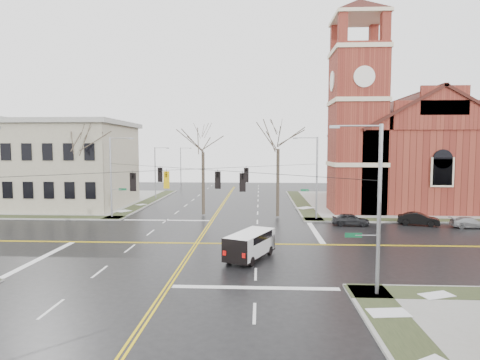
{
  "coord_description": "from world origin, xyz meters",
  "views": [
    {
      "loc": [
        5.22,
        -32.66,
        7.87
      ],
      "look_at": [
        3.33,
        6.0,
        4.84
      ],
      "focal_mm": 30.0,
      "sensor_mm": 36.0,
      "label": 1
    }
  ],
  "objects_px": {
    "parked_car_b": "(418,219)",
    "streetlight_north_b": "(181,165)",
    "signal_pole_ne": "(315,175)",
    "tree_nw_near": "(203,148)",
    "signal_pole_nw": "(112,175)",
    "streetlight_north_a": "(156,171)",
    "church": "(399,145)",
    "parked_car_a": "(350,219)",
    "tree_ne": "(278,144)",
    "signal_pole_se": "(376,204)",
    "cargo_van": "(251,243)",
    "parked_car_c": "(470,223)",
    "tree_nw_far": "(85,150)"
  },
  "relations": [
    {
      "from": "signal_pole_ne",
      "to": "tree_nw_near",
      "type": "height_order",
      "value": "tree_nw_near"
    },
    {
      "from": "streetlight_north_b",
      "to": "parked_car_a",
      "type": "distance_m",
      "value": 47.11
    },
    {
      "from": "streetlight_north_a",
      "to": "tree_ne",
      "type": "height_order",
      "value": "tree_ne"
    },
    {
      "from": "parked_car_b",
      "to": "streetlight_north_b",
      "type": "bearing_deg",
      "value": 59.68
    },
    {
      "from": "church",
      "to": "streetlight_north_a",
      "type": "xyz_separation_m",
      "value": [
        -35.42,
        3.22,
        -3.97
      ]
    },
    {
      "from": "cargo_van",
      "to": "tree_nw_near",
      "type": "xyz_separation_m",
      "value": [
        -6.01,
        18.1,
        6.83
      ]
    },
    {
      "from": "streetlight_north_b",
      "to": "parked_car_a",
      "type": "bearing_deg",
      "value": -57.55
    },
    {
      "from": "tree_ne",
      "to": "signal_pole_se",
      "type": "bearing_deg",
      "value": -80.63
    },
    {
      "from": "parked_car_b",
      "to": "signal_pole_se",
      "type": "bearing_deg",
      "value": 173.55
    },
    {
      "from": "streetlight_north_b",
      "to": "tree_nw_near",
      "type": "height_order",
      "value": "tree_nw_near"
    },
    {
      "from": "signal_pole_ne",
      "to": "tree_nw_near",
      "type": "distance_m",
      "value": 13.24
    },
    {
      "from": "cargo_van",
      "to": "parked_car_a",
      "type": "bearing_deg",
      "value": 75.91
    },
    {
      "from": "streetlight_north_b",
      "to": "parked_car_b",
      "type": "distance_m",
      "value": 50.81
    },
    {
      "from": "cargo_van",
      "to": "parked_car_b",
      "type": "bearing_deg",
      "value": 61.81
    },
    {
      "from": "signal_pole_ne",
      "to": "parked_car_a",
      "type": "height_order",
      "value": "signal_pole_ne"
    },
    {
      "from": "streetlight_north_a",
      "to": "tree_nw_near",
      "type": "height_order",
      "value": "tree_nw_near"
    },
    {
      "from": "signal_pole_nw",
      "to": "streetlight_north_b",
      "type": "bearing_deg",
      "value": 88.95
    },
    {
      "from": "signal_pole_nw",
      "to": "parked_car_c",
      "type": "bearing_deg",
      "value": -5.64
    },
    {
      "from": "signal_pole_nw",
      "to": "parked_car_a",
      "type": "distance_m",
      "value": 26.4
    },
    {
      "from": "signal_pole_nw",
      "to": "streetlight_north_a",
      "type": "relative_size",
      "value": 1.12
    },
    {
      "from": "streetlight_north_b",
      "to": "parked_car_c",
      "type": "height_order",
      "value": "streetlight_north_b"
    },
    {
      "from": "streetlight_north_b",
      "to": "signal_pole_se",
      "type": "bearing_deg",
      "value": -69.73
    },
    {
      "from": "streetlight_north_a",
      "to": "streetlight_north_b",
      "type": "relative_size",
      "value": 1.0
    },
    {
      "from": "streetlight_north_b",
      "to": "cargo_van",
      "type": "height_order",
      "value": "streetlight_north_b"
    },
    {
      "from": "parked_car_a",
      "to": "tree_nw_near",
      "type": "bearing_deg",
      "value": 76.76
    },
    {
      "from": "parked_car_b",
      "to": "tree_nw_near",
      "type": "relative_size",
      "value": 0.36
    },
    {
      "from": "signal_pole_nw",
      "to": "cargo_van",
      "type": "distance_m",
      "value": 22.8
    },
    {
      "from": "signal_pole_se",
      "to": "cargo_van",
      "type": "xyz_separation_m",
      "value": [
        -6.68,
        7.18,
        -3.83
      ]
    },
    {
      "from": "parked_car_a",
      "to": "church",
      "type": "bearing_deg",
      "value": -26.42
    },
    {
      "from": "streetlight_north_a",
      "to": "parked_car_b",
      "type": "relative_size",
      "value": 2.0
    },
    {
      "from": "signal_pole_ne",
      "to": "parked_car_a",
      "type": "xyz_separation_m",
      "value": [
        3.22,
        -3.12,
        -4.31
      ]
    },
    {
      "from": "streetlight_north_b",
      "to": "streetlight_north_a",
      "type": "bearing_deg",
      "value": -90.0
    },
    {
      "from": "signal_pole_nw",
      "to": "parked_car_c",
      "type": "xyz_separation_m",
      "value": [
        37.46,
        -3.7,
        -4.42
      ]
    },
    {
      "from": "church",
      "to": "parked_car_a",
      "type": "bearing_deg",
      "value": -121.94
    },
    {
      "from": "tree_ne",
      "to": "parked_car_a",
      "type": "bearing_deg",
      "value": -31.83
    },
    {
      "from": "signal_pole_nw",
      "to": "tree_ne",
      "type": "xyz_separation_m",
      "value": [
        18.62,
        1.37,
        3.4
      ]
    },
    {
      "from": "streetlight_north_a",
      "to": "parked_car_b",
      "type": "height_order",
      "value": "streetlight_north_a"
    },
    {
      "from": "signal_pole_nw",
      "to": "church",
      "type": "bearing_deg",
      "value": 20.21
    },
    {
      "from": "church",
      "to": "tree_nw_near",
      "type": "height_order",
      "value": "church"
    },
    {
      "from": "parked_car_b",
      "to": "signal_pole_ne",
      "type": "bearing_deg",
      "value": 95.86
    },
    {
      "from": "signal_pole_nw",
      "to": "parked_car_b",
      "type": "xyz_separation_m",
      "value": [
        32.88,
        -2.62,
        -4.29
      ]
    },
    {
      "from": "signal_pole_ne",
      "to": "tree_nw_far",
      "type": "distance_m",
      "value": 26.71
    },
    {
      "from": "streetlight_north_a",
      "to": "parked_car_c",
      "type": "xyz_separation_m",
      "value": [
        36.8,
        -20.2,
        -3.94
      ]
    },
    {
      "from": "signal_pole_se",
      "to": "tree_ne",
      "type": "height_order",
      "value": "tree_ne"
    },
    {
      "from": "church",
      "to": "parked_car_a",
      "type": "distance_m",
      "value": 20.85
    },
    {
      "from": "signal_pole_ne",
      "to": "signal_pole_nw",
      "type": "xyz_separation_m",
      "value": [
        -22.64,
        0.0,
        0.0
      ]
    },
    {
      "from": "signal_pole_ne",
      "to": "parked_car_c",
      "type": "bearing_deg",
      "value": -14.0
    },
    {
      "from": "signal_pole_ne",
      "to": "parked_car_c",
      "type": "distance_m",
      "value": 15.9
    },
    {
      "from": "church",
      "to": "parked_car_b",
      "type": "distance_m",
      "value": 17.99
    },
    {
      "from": "signal_pole_ne",
      "to": "signal_pole_nw",
      "type": "bearing_deg",
      "value": 180.0
    }
  ]
}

